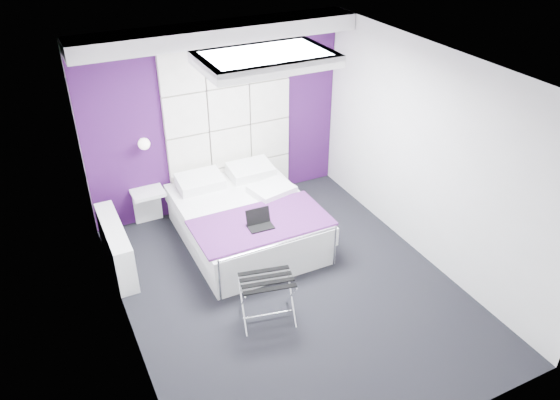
% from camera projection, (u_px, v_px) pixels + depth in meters
% --- Properties ---
extents(floor, '(4.40, 4.40, 0.00)m').
position_uv_depth(floor, '(290.00, 289.00, 6.34)').
color(floor, black).
rests_on(floor, ground).
extents(ceiling, '(4.40, 4.40, 0.00)m').
position_uv_depth(ceiling, '(293.00, 70.00, 5.00)').
color(ceiling, white).
rests_on(ceiling, wall_back).
extents(wall_back, '(3.60, 0.00, 3.60)m').
position_uv_depth(wall_back, '(217.00, 119.00, 7.36)').
color(wall_back, silver).
rests_on(wall_back, floor).
extents(wall_left, '(0.00, 4.40, 4.40)m').
position_uv_depth(wall_left, '(117.00, 236.00, 4.99)').
color(wall_left, silver).
rests_on(wall_left, floor).
extents(wall_right, '(0.00, 4.40, 4.40)m').
position_uv_depth(wall_right, '(429.00, 158.00, 6.35)').
color(wall_right, silver).
rests_on(wall_right, floor).
extents(accent_wall, '(3.58, 0.02, 2.58)m').
position_uv_depth(accent_wall, '(217.00, 119.00, 7.36)').
color(accent_wall, '#3A114A').
rests_on(accent_wall, wall_back).
extents(soffit, '(3.58, 0.50, 0.20)m').
position_uv_depth(soffit, '(218.00, 33.00, 6.55)').
color(soffit, white).
rests_on(soffit, wall_back).
extents(headboard, '(1.80, 0.08, 2.30)m').
position_uv_depth(headboard, '(229.00, 127.00, 7.44)').
color(headboard, silver).
rests_on(headboard, wall_back).
extents(skylight, '(1.36, 0.86, 0.12)m').
position_uv_depth(skylight, '(265.00, 58.00, 5.49)').
color(skylight, white).
rests_on(skylight, ceiling).
extents(wall_lamp, '(0.15, 0.15, 0.15)m').
position_uv_depth(wall_lamp, '(143.00, 143.00, 6.90)').
color(wall_lamp, white).
rests_on(wall_lamp, wall_back).
extents(radiator, '(0.22, 1.20, 0.60)m').
position_uv_depth(radiator, '(116.00, 246.00, 6.55)').
color(radiator, white).
rests_on(radiator, floor).
extents(bed, '(1.64, 1.98, 0.70)m').
position_uv_depth(bed, '(246.00, 220.00, 7.05)').
color(bed, white).
rests_on(bed, floor).
extents(nightstand, '(0.42, 0.33, 0.05)m').
position_uv_depth(nightstand, '(148.00, 193.00, 7.22)').
color(nightstand, white).
rests_on(nightstand, wall_back).
extents(luggage_rack, '(0.55, 0.41, 0.55)m').
position_uv_depth(luggage_rack, '(267.00, 299.00, 5.78)').
color(luggage_rack, silver).
rests_on(luggage_rack, floor).
extents(laptop, '(0.30, 0.21, 0.22)m').
position_uv_depth(laptop, '(259.00, 222.00, 6.45)').
color(laptop, black).
rests_on(laptop, bed).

